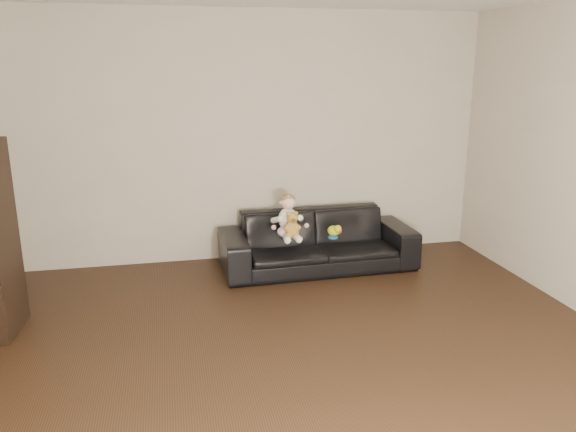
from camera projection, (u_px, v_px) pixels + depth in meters
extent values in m
plane|color=black|center=(318.00, 393.00, 3.63)|extent=(5.50, 5.50, 0.00)
plane|color=#B5AB98|center=(252.00, 138.00, 5.88)|extent=(5.00, 0.00, 5.00)
imported|color=black|center=(318.00, 241.00, 5.80)|extent=(2.00, 0.82, 0.58)
ellipsoid|color=#F7D0DA|center=(288.00, 231.00, 5.60)|extent=(0.23, 0.20, 0.12)
ellipsoid|color=white|center=(288.00, 219.00, 5.58)|extent=(0.20, 0.17, 0.23)
sphere|color=beige|center=(288.00, 202.00, 5.52)|extent=(0.16, 0.16, 0.15)
ellipsoid|color=#8C603F|center=(288.00, 199.00, 5.52)|extent=(0.16, 0.16, 0.11)
cylinder|color=#F7D0DA|center=(286.00, 238.00, 5.46)|extent=(0.08, 0.19, 0.07)
cylinder|color=#F7D0DA|center=(296.00, 237.00, 5.48)|extent=(0.08, 0.19, 0.07)
sphere|color=white|center=(288.00, 241.00, 5.37)|extent=(0.07, 0.07, 0.06)
sphere|color=white|center=(299.00, 240.00, 5.39)|extent=(0.07, 0.07, 0.06)
cylinder|color=white|center=(277.00, 220.00, 5.51)|extent=(0.06, 0.16, 0.10)
cylinder|color=white|center=(300.00, 218.00, 5.55)|extent=(0.06, 0.16, 0.10)
ellipsoid|color=#B48733|center=(292.00, 229.00, 5.45)|extent=(0.14, 0.12, 0.16)
sphere|color=#B48733|center=(292.00, 218.00, 5.41)|extent=(0.11, 0.11, 0.11)
sphere|color=#B48733|center=(288.00, 214.00, 5.40)|extent=(0.04, 0.04, 0.04)
sphere|color=#B48733|center=(296.00, 213.00, 5.41)|extent=(0.04, 0.04, 0.04)
sphere|color=#593819|center=(294.00, 220.00, 5.37)|extent=(0.04, 0.04, 0.04)
ellipsoid|color=#CBD418|center=(334.00, 231.00, 5.66)|extent=(0.15, 0.17, 0.10)
sphere|color=#C85517|center=(339.00, 231.00, 5.71)|extent=(0.08, 0.08, 0.07)
cylinder|color=blue|center=(333.00, 237.00, 5.59)|extent=(0.12, 0.12, 0.01)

